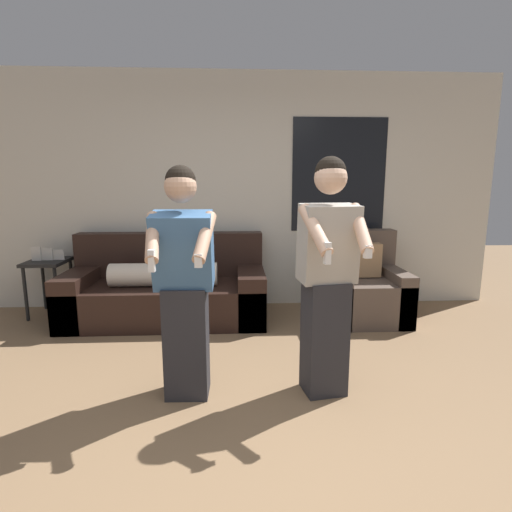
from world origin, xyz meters
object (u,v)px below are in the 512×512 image
(armchair, at_px, (362,289))
(side_table, at_px, (48,269))
(person_left, at_px, (184,285))
(couch, at_px, (167,290))
(person_right, at_px, (327,277))

(armchair, bearing_deg, side_table, 175.45)
(side_table, height_order, person_left, person_left)
(couch, distance_m, person_left, 1.77)
(person_right, bearing_deg, side_table, 145.82)
(person_left, bearing_deg, armchair, 42.06)
(person_left, bearing_deg, couch, 103.78)
(person_right, bearing_deg, person_left, 179.99)
(side_table, bearing_deg, armchair, -4.55)
(couch, bearing_deg, side_table, 172.08)
(couch, bearing_deg, armchair, -2.43)
(armchair, distance_m, side_table, 3.48)
(side_table, relative_size, person_left, 0.49)
(couch, relative_size, person_right, 1.28)
(armchair, xyz_separation_m, side_table, (-3.46, 0.28, 0.21))
(couch, relative_size, side_table, 2.71)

